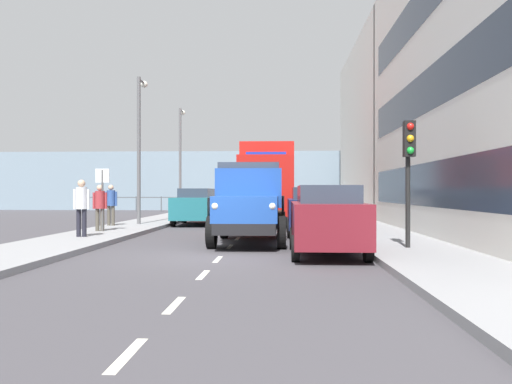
{
  "coord_description": "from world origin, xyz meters",
  "views": [
    {
      "loc": [
        -1.48,
        12.73,
        1.57
      ],
      "look_at": [
        -0.26,
        -12.18,
        1.56
      ],
      "focal_mm": 36.87,
      "sensor_mm": 36.0,
      "label": 1
    }
  ],
  "objects_px": {
    "pedestrian_couple_a": "(81,203)",
    "lamp_post_far": "(181,151)",
    "car_white_kerbside_3": "(302,204)",
    "car_maroon_kerbside_near": "(327,219)",
    "traffic_light_near": "(409,156)",
    "lamp_post_promenade": "(140,137)",
    "lorry_cargo_red": "(268,181)",
    "street_sign": "(102,189)",
    "car_teal_oppositeside_0": "(196,206)",
    "truck_vintage_blue": "(249,205)",
    "car_silver_oppositeside_2": "(222,201)",
    "pedestrian_with_bag": "(100,204)",
    "car_black_kerbside_2": "(306,206)",
    "car_navy_kerbside_1": "(313,210)",
    "car_red_oppositeside_1": "(212,203)",
    "pedestrian_in_dark_coat": "(111,202)"
  },
  "relations": [
    {
      "from": "car_black_kerbside_2",
      "to": "lamp_post_far",
      "type": "height_order",
      "value": "lamp_post_far"
    },
    {
      "from": "car_teal_oppositeside_0",
      "to": "car_white_kerbside_3",
      "type": "bearing_deg",
      "value": -140.2
    },
    {
      "from": "car_teal_oppositeside_0",
      "to": "traffic_light_near",
      "type": "relative_size",
      "value": 1.39
    },
    {
      "from": "car_black_kerbside_2",
      "to": "traffic_light_near",
      "type": "relative_size",
      "value": 1.31
    },
    {
      "from": "truck_vintage_blue",
      "to": "car_white_kerbside_3",
      "type": "height_order",
      "value": "truck_vintage_blue"
    },
    {
      "from": "car_silver_oppositeside_2",
      "to": "pedestrian_in_dark_coat",
      "type": "bearing_deg",
      "value": 77.7
    },
    {
      "from": "truck_vintage_blue",
      "to": "car_silver_oppositeside_2",
      "type": "bearing_deg",
      "value": -81.27
    },
    {
      "from": "car_navy_kerbside_1",
      "to": "lamp_post_promenade",
      "type": "relative_size",
      "value": 0.65
    },
    {
      "from": "car_black_kerbside_2",
      "to": "pedestrian_with_bag",
      "type": "distance_m",
      "value": 9.4
    },
    {
      "from": "lamp_post_promenade",
      "to": "lamp_post_far",
      "type": "xyz_separation_m",
      "value": [
        0.1,
        -9.94,
        0.1
      ]
    },
    {
      "from": "car_black_kerbside_2",
      "to": "car_red_oppositeside_1",
      "type": "height_order",
      "value": "same"
    },
    {
      "from": "lorry_cargo_red",
      "to": "pedestrian_in_dark_coat",
      "type": "height_order",
      "value": "lorry_cargo_red"
    },
    {
      "from": "pedestrian_with_bag",
      "to": "street_sign",
      "type": "relative_size",
      "value": 0.74
    },
    {
      "from": "lorry_cargo_red",
      "to": "car_teal_oppositeside_0",
      "type": "height_order",
      "value": "lorry_cargo_red"
    },
    {
      "from": "car_maroon_kerbside_near",
      "to": "traffic_light_near",
      "type": "distance_m",
      "value": 2.66
    },
    {
      "from": "lorry_cargo_red",
      "to": "street_sign",
      "type": "xyz_separation_m",
      "value": [
        5.76,
        7.15,
        -0.39
      ]
    },
    {
      "from": "car_maroon_kerbside_near",
      "to": "pedestrian_with_bag",
      "type": "relative_size",
      "value": 2.44
    },
    {
      "from": "truck_vintage_blue",
      "to": "car_maroon_kerbside_near",
      "type": "height_order",
      "value": "truck_vintage_blue"
    },
    {
      "from": "car_black_kerbside_2",
      "to": "car_silver_oppositeside_2",
      "type": "xyz_separation_m",
      "value": [
        5.19,
        -11.87,
        0.0
      ]
    },
    {
      "from": "car_maroon_kerbside_near",
      "to": "street_sign",
      "type": "bearing_deg",
      "value": -36.41
    },
    {
      "from": "lamp_post_promenade",
      "to": "car_white_kerbside_3",
      "type": "bearing_deg",
      "value": -140.49
    },
    {
      "from": "car_navy_kerbside_1",
      "to": "pedestrian_in_dark_coat",
      "type": "relative_size",
      "value": 2.46
    },
    {
      "from": "truck_vintage_blue",
      "to": "car_red_oppositeside_1",
      "type": "relative_size",
      "value": 1.39
    },
    {
      "from": "pedestrian_couple_a",
      "to": "car_teal_oppositeside_0",
      "type": "bearing_deg",
      "value": -104.62
    },
    {
      "from": "pedestrian_with_bag",
      "to": "street_sign",
      "type": "distance_m",
      "value": 0.57
    },
    {
      "from": "lorry_cargo_red",
      "to": "car_teal_oppositeside_0",
      "type": "relative_size",
      "value": 1.85
    },
    {
      "from": "pedestrian_couple_a",
      "to": "lamp_post_far",
      "type": "xyz_separation_m",
      "value": [
        0.09,
        -16.71,
        2.91
      ]
    },
    {
      "from": "car_white_kerbside_3",
      "to": "lamp_post_far",
      "type": "distance_m",
      "value": 9.03
    },
    {
      "from": "car_teal_oppositeside_0",
      "to": "traffic_light_near",
      "type": "distance_m",
      "value": 13.6
    },
    {
      "from": "car_maroon_kerbside_near",
      "to": "pedestrian_with_bag",
      "type": "height_order",
      "value": "pedestrian_with_bag"
    },
    {
      "from": "car_red_oppositeside_1",
      "to": "pedestrian_couple_a",
      "type": "height_order",
      "value": "pedestrian_couple_a"
    },
    {
      "from": "car_silver_oppositeside_2",
      "to": "pedestrian_in_dark_coat",
      "type": "distance_m",
      "value": 14.54
    },
    {
      "from": "pedestrian_couple_a",
      "to": "lamp_post_far",
      "type": "bearing_deg",
      "value": -89.68
    },
    {
      "from": "pedestrian_in_dark_coat",
      "to": "traffic_light_near",
      "type": "height_order",
      "value": "traffic_light_near"
    },
    {
      "from": "car_navy_kerbside_1",
      "to": "car_black_kerbside_2",
      "type": "bearing_deg",
      "value": -90.0
    },
    {
      "from": "lorry_cargo_red",
      "to": "pedestrian_couple_a",
      "type": "height_order",
      "value": "lorry_cargo_red"
    },
    {
      "from": "pedestrian_with_bag",
      "to": "lamp_post_promenade",
      "type": "distance_m",
      "value": 5.26
    },
    {
      "from": "car_black_kerbside_2",
      "to": "truck_vintage_blue",
      "type": "bearing_deg",
      "value": 75.95
    },
    {
      "from": "car_red_oppositeside_1",
      "to": "street_sign",
      "type": "distance_m",
      "value": 12.37
    },
    {
      "from": "car_navy_kerbside_1",
      "to": "pedestrian_couple_a",
      "type": "relative_size",
      "value": 2.33
    },
    {
      "from": "car_red_oppositeside_1",
      "to": "pedestrian_couple_a",
      "type": "distance_m",
      "value": 14.63
    },
    {
      "from": "pedestrian_with_bag",
      "to": "lamp_post_far",
      "type": "relative_size",
      "value": 0.25
    },
    {
      "from": "pedestrian_in_dark_coat",
      "to": "traffic_light_near",
      "type": "bearing_deg",
      "value": 141.37
    },
    {
      "from": "pedestrian_couple_a",
      "to": "pedestrian_with_bag",
      "type": "height_order",
      "value": "pedestrian_couple_a"
    },
    {
      "from": "lorry_cargo_red",
      "to": "car_maroon_kerbside_near",
      "type": "bearing_deg",
      "value": 98.06
    },
    {
      "from": "car_teal_oppositeside_0",
      "to": "pedestrian_in_dark_coat",
      "type": "bearing_deg",
      "value": 44.88
    },
    {
      "from": "lorry_cargo_red",
      "to": "pedestrian_in_dark_coat",
      "type": "relative_size",
      "value": 4.8
    },
    {
      "from": "car_white_kerbside_3",
      "to": "car_maroon_kerbside_near",
      "type": "bearing_deg",
      "value": 90.0
    },
    {
      "from": "truck_vintage_blue",
      "to": "car_red_oppositeside_1",
      "type": "height_order",
      "value": "truck_vintage_blue"
    },
    {
      "from": "pedestrian_couple_a",
      "to": "street_sign",
      "type": "bearing_deg",
      "value": -86.59
    }
  ]
}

